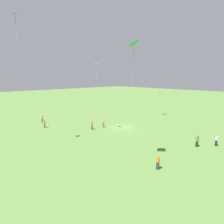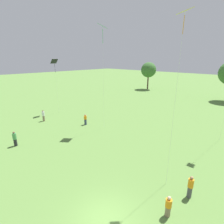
% 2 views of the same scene
% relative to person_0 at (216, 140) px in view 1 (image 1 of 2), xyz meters
% --- Properties ---
extents(ground_plane, '(240.00, 240.00, 0.00)m').
position_rel_person_0_xyz_m(ground_plane, '(16.89, 2.90, -0.92)').
color(ground_plane, '#5B843D').
extents(person_0, '(0.52, 0.52, 1.82)m').
position_rel_person_0_xyz_m(person_0, '(0.00, 0.00, 0.00)').
color(person_0, '#232328').
rests_on(person_0, ground_plane).
extents(person_1, '(0.57, 0.57, 1.57)m').
position_rel_person_0_xyz_m(person_1, '(19.68, 5.97, -0.15)').
color(person_1, '#847056').
rests_on(person_1, ground_plane).
extents(person_2, '(0.60, 0.60, 1.85)m').
position_rel_person_0_xyz_m(person_2, '(1.93, 2.46, -0.00)').
color(person_2, '#232328').
rests_on(person_2, ground_plane).
extents(person_3, '(0.50, 0.50, 1.82)m').
position_rel_person_0_xyz_m(person_3, '(20.08, 8.65, -0.01)').
color(person_3, '#4C4C51').
rests_on(person_3, ground_plane).
extents(person_4, '(0.59, 0.59, 1.72)m').
position_rel_person_0_xyz_m(person_4, '(28.05, 15.06, -0.08)').
color(person_4, '#847056').
rests_on(person_4, ground_plane).
extents(person_6, '(0.49, 0.49, 1.87)m').
position_rel_person_0_xyz_m(person_6, '(32.37, 13.71, 0.02)').
color(person_6, '#4C4C51').
rests_on(person_6, ground_plane).
extents(person_7, '(0.51, 0.51, 1.68)m').
position_rel_person_0_xyz_m(person_7, '(2.43, 12.60, -0.09)').
color(person_7, '#333D5B').
rests_on(person_7, ground_plane).
extents(kite_0, '(1.28, 1.28, 7.15)m').
position_rel_person_0_xyz_m(kite_0, '(17.84, -12.23, 5.83)').
color(kite_0, '#E54C99').
rests_on(kite_0, ground_plane).
extents(kite_1, '(1.09, 1.08, 13.05)m').
position_rel_person_0_xyz_m(kite_1, '(18.13, 8.81, 11.27)').
color(kite_1, yellow).
rests_on(kite_1, ground_plane).
extents(kite_3, '(1.50, 1.54, 14.29)m').
position_rel_person_0_xyz_m(kite_3, '(5.43, 13.77, 12.64)').
color(kite_3, green).
rests_on(kite_3, ground_plane).
extents(kite_4, '(0.70, 0.62, 18.68)m').
position_rel_person_0_xyz_m(kite_4, '(19.20, 21.30, 15.78)').
color(kite_4, red).
rests_on(kite_4, ground_plane).
extents(picnic_bag_0, '(0.25, 0.41, 0.34)m').
position_rel_person_0_xyz_m(picnic_bag_0, '(34.36, -9.77, -0.75)').
color(picnic_bag_0, beige).
rests_on(picnic_bag_0, ground_plane).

